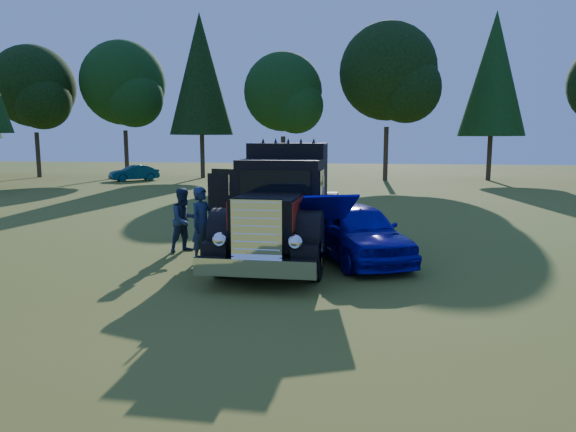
% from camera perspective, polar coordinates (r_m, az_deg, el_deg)
% --- Properties ---
extents(ground, '(120.00, 120.00, 0.00)m').
position_cam_1_polar(ground, '(11.57, -5.70, -7.03)').
color(ground, '#3E5A1A').
rests_on(ground, ground).
extents(treeline, '(72.10, 24.04, 13.84)m').
position_cam_1_polar(treeline, '(39.07, 0.83, 15.11)').
color(treeline, '#2D2116').
rests_on(treeline, ground).
extents(diamond_t_truck, '(3.34, 7.16, 3.00)m').
position_cam_1_polar(diamond_t_truck, '(13.39, -0.60, 0.70)').
color(diamond_t_truck, black).
rests_on(diamond_t_truck, ground).
extents(hotrod_coupe, '(3.35, 4.72, 1.89)m').
position_cam_1_polar(hotrod_coupe, '(13.35, 7.60, -1.68)').
color(hotrod_coupe, '#0D079E').
rests_on(hotrod_coupe, ground).
extents(spectator_near, '(0.72, 0.83, 1.93)m').
position_cam_1_polar(spectator_near, '(13.10, -9.52, -0.98)').
color(spectator_near, '#1F2D48').
rests_on(spectator_near, ground).
extents(spectator_far, '(1.06, 1.10, 1.78)m').
position_cam_1_polar(spectator_far, '(14.49, -11.43, -0.44)').
color(spectator_far, '#1C2D42').
rests_on(spectator_far, ground).
extents(distant_teal_car, '(3.51, 3.44, 1.20)m').
position_cam_1_polar(distant_teal_car, '(41.54, -16.73, 4.59)').
color(distant_teal_car, '#0A3040').
rests_on(distant_teal_car, ground).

